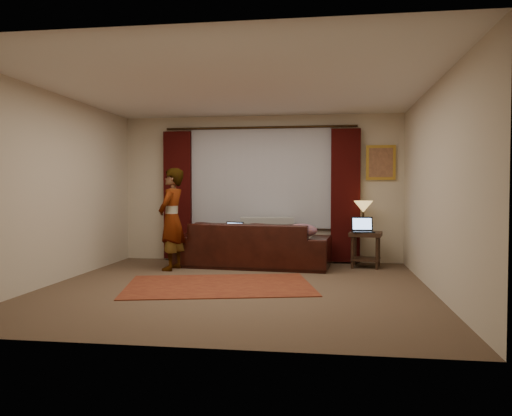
# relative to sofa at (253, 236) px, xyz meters

# --- Properties ---
(floor) EXTENTS (5.00, 5.00, 0.01)m
(floor) POSITION_rel_sofa_xyz_m (0.04, -1.82, -0.52)
(floor) COLOR brown
(floor) RESTS_ON ground
(ceiling) EXTENTS (5.00, 5.00, 0.02)m
(ceiling) POSITION_rel_sofa_xyz_m (0.04, -1.82, 2.09)
(ceiling) COLOR silver
(ceiling) RESTS_ON ground
(wall_back) EXTENTS (5.00, 0.02, 2.60)m
(wall_back) POSITION_rel_sofa_xyz_m (0.04, 0.68, 0.79)
(wall_back) COLOR beige
(wall_back) RESTS_ON ground
(wall_front) EXTENTS (5.00, 0.02, 2.60)m
(wall_front) POSITION_rel_sofa_xyz_m (0.04, -4.32, 0.79)
(wall_front) COLOR beige
(wall_front) RESTS_ON ground
(wall_left) EXTENTS (0.02, 5.00, 2.60)m
(wall_left) POSITION_rel_sofa_xyz_m (-2.46, -1.82, 0.79)
(wall_left) COLOR beige
(wall_left) RESTS_ON ground
(wall_right) EXTENTS (0.02, 5.00, 2.60)m
(wall_right) POSITION_rel_sofa_xyz_m (2.54, -1.82, 0.79)
(wall_right) COLOR beige
(wall_right) RESTS_ON ground
(sheer_curtain) EXTENTS (2.50, 0.05, 1.80)m
(sheer_curtain) POSITION_rel_sofa_xyz_m (0.04, 0.62, 0.99)
(sheer_curtain) COLOR #A0A0A8
(sheer_curtain) RESTS_ON wall_back
(drape_left) EXTENTS (0.50, 0.14, 2.30)m
(drape_left) POSITION_rel_sofa_xyz_m (-1.46, 0.57, 0.67)
(drape_left) COLOR black
(drape_left) RESTS_ON floor
(drape_right) EXTENTS (0.50, 0.14, 2.30)m
(drape_right) POSITION_rel_sofa_xyz_m (1.54, 0.57, 0.67)
(drape_right) COLOR black
(drape_right) RESTS_ON floor
(curtain_rod) EXTENTS (0.04, 0.04, 3.40)m
(curtain_rod) POSITION_rel_sofa_xyz_m (0.04, 0.57, 1.87)
(curtain_rod) COLOR black
(curtain_rod) RESTS_ON wall_back
(picture_frame) EXTENTS (0.50, 0.04, 0.60)m
(picture_frame) POSITION_rel_sofa_xyz_m (2.14, 0.65, 1.24)
(picture_frame) COLOR #BB8F31
(picture_frame) RESTS_ON wall_back
(sofa) EXTENTS (2.64, 1.33, 1.03)m
(sofa) POSITION_rel_sofa_xyz_m (0.00, 0.00, 0.00)
(sofa) COLOR black
(sofa) RESTS_ON floor
(throw_blanket) EXTENTS (0.93, 0.45, 0.11)m
(throw_blanket) POSITION_rel_sofa_xyz_m (0.21, 0.27, 0.52)
(throw_blanket) COLOR gray
(throw_blanket) RESTS_ON sofa
(clothing_pile) EXTENTS (0.56, 0.45, 0.22)m
(clothing_pile) POSITION_rel_sofa_xyz_m (0.82, -0.28, 0.11)
(clothing_pile) COLOR #83525F
(clothing_pile) RESTS_ON sofa
(laptop_sofa) EXTENTS (0.41, 0.43, 0.23)m
(laptop_sofa) POSITION_rel_sofa_xyz_m (-0.33, -0.20, 0.12)
(laptop_sofa) COLOR black
(laptop_sofa) RESTS_ON sofa
(area_rug) EXTENTS (2.74, 2.13, 0.01)m
(area_rug) POSITION_rel_sofa_xyz_m (-0.20, -1.73, -0.51)
(area_rug) COLOR maroon
(area_rug) RESTS_ON floor
(end_table) EXTENTS (0.58, 0.58, 0.59)m
(end_table) POSITION_rel_sofa_xyz_m (1.86, 0.16, -0.22)
(end_table) COLOR black
(end_table) RESTS_ON floor
(tiffany_lamp) EXTENTS (0.33, 0.33, 0.51)m
(tiffany_lamp) POSITION_rel_sofa_xyz_m (1.82, 0.27, 0.33)
(tiffany_lamp) COLOR #9B933E
(tiffany_lamp) RESTS_ON end_table
(laptop_table) EXTENTS (0.37, 0.40, 0.25)m
(laptop_table) POSITION_rel_sofa_xyz_m (1.81, 0.04, 0.20)
(laptop_table) COLOR black
(laptop_table) RESTS_ON end_table
(person) EXTENTS (0.53, 0.53, 1.63)m
(person) POSITION_rel_sofa_xyz_m (-1.23, -0.53, 0.30)
(person) COLOR gray
(person) RESTS_ON floor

